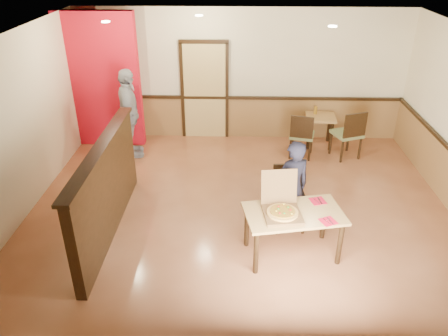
{
  "coord_description": "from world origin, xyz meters",
  "views": [
    {
      "loc": [
        -0.09,
        -5.69,
        4.03
      ],
      "look_at": [
        -0.27,
        0.0,
        1.01
      ],
      "focal_mm": 35.0,
      "sensor_mm": 36.0,
      "label": 1
    }
  ],
  "objects_px": {
    "passerby": "(129,114)",
    "pizza_box": "(282,209)",
    "main_table": "(293,219)",
    "side_chair_right": "(349,133)",
    "condiment": "(316,110)",
    "diner_chair": "(289,194)",
    "diner": "(292,187)",
    "side_chair_left": "(302,134)",
    "side_table": "(320,124)"
  },
  "relations": [
    {
      "from": "side_chair_right",
      "to": "pizza_box",
      "type": "distance_m",
      "value": 3.56
    },
    {
      "from": "main_table",
      "to": "condiment",
      "type": "height_order",
      "value": "condiment"
    },
    {
      "from": "side_chair_left",
      "to": "passerby",
      "type": "bearing_deg",
      "value": 13.53
    },
    {
      "from": "main_table",
      "to": "condiment",
      "type": "relative_size",
      "value": 8.68
    },
    {
      "from": "diner_chair",
      "to": "side_chair_right",
      "type": "xyz_separation_m",
      "value": [
        1.44,
        2.37,
        0.02
      ]
    },
    {
      "from": "main_table",
      "to": "side_chair_right",
      "type": "relative_size",
      "value": 1.41
    },
    {
      "from": "diner",
      "to": "diner_chair",
      "type": "bearing_deg",
      "value": -104.96
    },
    {
      "from": "diner",
      "to": "passerby",
      "type": "xyz_separation_m",
      "value": [
        -2.98,
        2.51,
        0.16
      ]
    },
    {
      "from": "main_table",
      "to": "pizza_box",
      "type": "xyz_separation_m",
      "value": [
        -0.17,
        -0.03,
        0.17
      ]
    },
    {
      "from": "passerby",
      "to": "pizza_box",
      "type": "relative_size",
      "value": 2.81
    },
    {
      "from": "diner",
      "to": "condiment",
      "type": "height_order",
      "value": "diner"
    },
    {
      "from": "diner_chair",
      "to": "diner",
      "type": "xyz_separation_m",
      "value": [
        0.02,
        -0.15,
        0.21
      ]
    },
    {
      "from": "main_table",
      "to": "pizza_box",
      "type": "bearing_deg",
      "value": 178.61
    },
    {
      "from": "diner_chair",
      "to": "pizza_box",
      "type": "xyz_separation_m",
      "value": [
        -0.19,
        -0.79,
        0.24
      ]
    },
    {
      "from": "side_chair_right",
      "to": "main_table",
      "type": "bearing_deg",
      "value": 43.84
    },
    {
      "from": "passerby",
      "to": "pizza_box",
      "type": "xyz_separation_m",
      "value": [
        2.77,
        -3.14,
        -0.13
      ]
    },
    {
      "from": "passerby",
      "to": "diner_chair",
      "type": "bearing_deg",
      "value": -141.1
    },
    {
      "from": "diner_chair",
      "to": "side_chair_right",
      "type": "distance_m",
      "value": 2.77
    },
    {
      "from": "side_table",
      "to": "passerby",
      "type": "xyz_separation_m",
      "value": [
        -3.92,
        -0.63,
        0.41
      ]
    },
    {
      "from": "side_chair_left",
      "to": "diner",
      "type": "relative_size",
      "value": 0.63
    },
    {
      "from": "diner_chair",
      "to": "pizza_box",
      "type": "bearing_deg",
      "value": -108.27
    },
    {
      "from": "diner_chair",
      "to": "passerby",
      "type": "relative_size",
      "value": 0.54
    },
    {
      "from": "diner",
      "to": "condiment",
      "type": "bearing_deg",
      "value": -127.62
    },
    {
      "from": "main_table",
      "to": "condiment",
      "type": "distance_m",
      "value": 3.98
    },
    {
      "from": "passerby",
      "to": "side_chair_left",
      "type": "bearing_deg",
      "value": -102.31
    },
    {
      "from": "diner_chair",
      "to": "side_chair_left",
      "type": "xyz_separation_m",
      "value": [
        0.5,
        2.37,
        -0.02
      ]
    },
    {
      "from": "condiment",
      "to": "side_chair_right",
      "type": "bearing_deg",
      "value": -52.52
    },
    {
      "from": "main_table",
      "to": "side_table",
      "type": "distance_m",
      "value": 3.87
    },
    {
      "from": "main_table",
      "to": "diner_chair",
      "type": "xyz_separation_m",
      "value": [
        0.01,
        0.76,
        -0.07
      ]
    },
    {
      "from": "passerby",
      "to": "condiment",
      "type": "height_order",
      "value": "passerby"
    },
    {
      "from": "side_chair_right",
      "to": "side_table",
      "type": "bearing_deg",
      "value": -73.63
    },
    {
      "from": "main_table",
      "to": "diner_chair",
      "type": "bearing_deg",
      "value": 77.99
    },
    {
      "from": "diner_chair",
      "to": "diner",
      "type": "bearing_deg",
      "value": -86.82
    },
    {
      "from": "diner",
      "to": "passerby",
      "type": "bearing_deg",
      "value": -63.21
    },
    {
      "from": "side_chair_left",
      "to": "passerby",
      "type": "height_order",
      "value": "passerby"
    },
    {
      "from": "side_chair_right",
      "to": "diner",
      "type": "xyz_separation_m",
      "value": [
        -1.42,
        -2.52,
        0.19
      ]
    },
    {
      "from": "side_chair_right",
      "to": "diner",
      "type": "bearing_deg",
      "value": 39.37
    },
    {
      "from": "pizza_box",
      "to": "condiment",
      "type": "relative_size",
      "value": 3.86
    },
    {
      "from": "passerby",
      "to": "pizza_box",
      "type": "height_order",
      "value": "passerby"
    },
    {
      "from": "passerby",
      "to": "condiment",
      "type": "xyz_separation_m",
      "value": [
        3.83,
        0.76,
        -0.16
      ]
    },
    {
      "from": "side_table",
      "to": "diner",
      "type": "distance_m",
      "value": 3.29
    },
    {
      "from": "main_table",
      "to": "diner_chair",
      "type": "relative_size",
      "value": 1.48
    },
    {
      "from": "diner_chair",
      "to": "side_chair_left",
      "type": "distance_m",
      "value": 2.42
    },
    {
      "from": "main_table",
      "to": "diner_chair",
      "type": "height_order",
      "value": "diner_chair"
    },
    {
      "from": "diner_chair",
      "to": "condiment",
      "type": "distance_m",
      "value": 3.25
    },
    {
      "from": "side_chair_right",
      "to": "diner",
      "type": "distance_m",
      "value": 2.9
    },
    {
      "from": "main_table",
      "to": "side_chair_right",
      "type": "distance_m",
      "value": 3.45
    },
    {
      "from": "pizza_box",
      "to": "diner_chair",
      "type": "bearing_deg",
      "value": 69.68
    },
    {
      "from": "side_chair_left",
      "to": "pizza_box",
      "type": "relative_size",
      "value": 1.47
    },
    {
      "from": "side_chair_right",
      "to": "passerby",
      "type": "bearing_deg",
      "value": -21.04
    }
  ]
}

